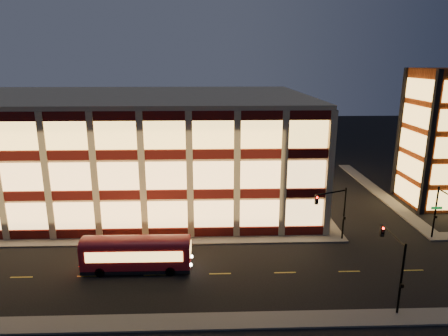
{
  "coord_description": "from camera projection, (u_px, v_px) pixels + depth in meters",
  "views": [
    {
      "loc": [
        9.23,
        -38.82,
        18.97
      ],
      "look_at": [
        10.83,
        8.0,
        6.29
      ],
      "focal_mm": 32.0,
      "sensor_mm": 36.0,
      "label": 1
    }
  ],
  "objects": [
    {
      "name": "traffic_signal_right",
      "position": [
        444.0,
        208.0,
        41.53
      ],
      "size": [
        1.2,
        4.37,
        6.0
      ],
      "color": "black",
      "rests_on": "ground"
    },
    {
      "name": "office_building",
      "position": [
        125.0,
        146.0,
        56.43
      ],
      "size": [
        50.45,
        30.45,
        14.5
      ],
      "color": "tan",
      "rests_on": "ground"
    },
    {
      "name": "sidewalk_tower_west",
      "position": [
        377.0,
        191.0,
        59.6
      ],
      "size": [
        2.0,
        30.0,
        0.15
      ],
      "primitive_type": "cube",
      "color": "#514F4C",
      "rests_on": "ground"
    },
    {
      "name": "sidewalk_office_east",
      "position": [
        304.0,
        192.0,
        59.24
      ],
      "size": [
        2.0,
        30.0,
        0.15
      ],
      "primitive_type": "cube",
      "color": "#514F4C",
      "rests_on": "ground"
    },
    {
      "name": "traffic_signal_far",
      "position": [
        334.0,
        206.0,
        41.99
      ],
      "size": [
        3.79,
        1.87,
        6.0
      ],
      "color": "black",
      "rests_on": "ground"
    },
    {
      "name": "stair_tower",
      "position": [
        443.0,
        138.0,
        52.6
      ],
      "size": [
        8.6,
        8.6,
        18.0
      ],
      "color": "#8C3814",
      "rests_on": "ground"
    },
    {
      "name": "trolley_bus",
      "position": [
        137.0,
        252.0,
        36.84
      ],
      "size": [
        9.92,
        2.63,
        3.36
      ],
      "rotation": [
        0.0,
        0.0,
        -0.0
      ],
      "color": "maroon",
      "rests_on": "ground"
    },
    {
      "name": "ground",
      "position": [
        124.0,
        246.0,
        42.1
      ],
      "size": [
        200.0,
        200.0,
        0.0
      ],
      "primitive_type": "plane",
      "color": "black",
      "rests_on": "ground"
    },
    {
      "name": "sidewalk_near",
      "position": [
        88.0,
        324.0,
        29.54
      ],
      "size": [
        100.0,
        2.0,
        0.15
      ],
      "primitive_type": "cube",
      "color": "#514F4C",
      "rests_on": "ground"
    },
    {
      "name": "sidewalk_office_south",
      "position": [
        98.0,
        242.0,
        42.95
      ],
      "size": [
        54.0,
        2.0,
        0.15
      ],
      "primitive_type": "cube",
      "color": "#514F4C",
      "rests_on": "ground"
    },
    {
      "name": "traffic_signal_near",
      "position": [
        394.0,
        257.0,
        31.16
      ],
      "size": [
        0.32,
        4.45,
        6.0
      ],
      "color": "black",
      "rests_on": "ground"
    }
  ]
}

